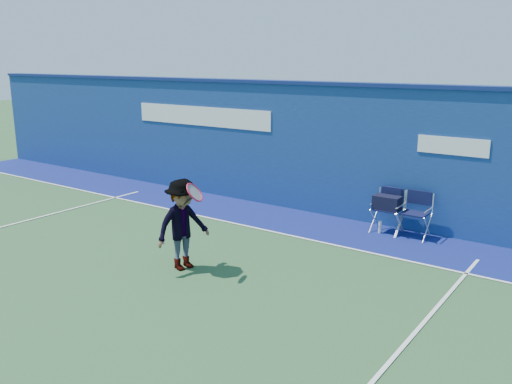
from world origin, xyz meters
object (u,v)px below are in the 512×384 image
Objects in this scene: directors_chair_right at (414,224)px; tennis_player at (183,224)px; directors_chair_left at (387,214)px; water_bottle at (380,227)px.

tennis_player reaches higher than directors_chair_right.
tennis_player is at bearing -117.89° from directors_chair_left.
tennis_player is (-2.11, -3.99, 0.41)m from directors_chair_left.
directors_chair_left is 0.59m from directors_chair_right.
directors_chair_right is at bearing 12.43° from water_bottle.
water_bottle is 0.17× the size of tennis_player.
water_bottle is (-0.67, -0.15, -0.16)m from directors_chair_right.
tennis_player is (-2.70, -4.00, 0.51)m from directors_chair_right.
water_bottle is 4.40m from tennis_player.
tennis_player is at bearing -117.74° from water_bottle.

